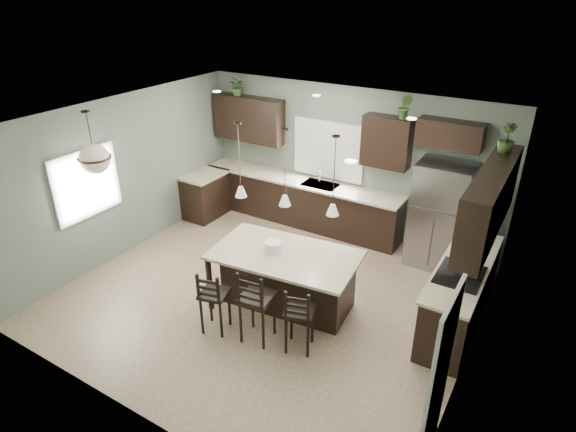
# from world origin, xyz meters

# --- Properties ---
(ground) EXTENTS (6.00, 6.00, 0.00)m
(ground) POSITION_xyz_m (0.00, 0.00, 0.00)
(ground) COLOR #9E8466
(ground) RESTS_ON ground
(pantry_door) EXTENTS (0.04, 0.82, 2.04)m
(pantry_door) POSITION_xyz_m (2.98, -1.55, 1.02)
(pantry_door) COLOR white
(pantry_door) RESTS_ON ground
(window_back) EXTENTS (1.35, 0.02, 1.00)m
(window_back) POSITION_xyz_m (-0.40, 2.73, 1.55)
(window_back) COLOR white
(window_back) RESTS_ON room_shell
(window_left) EXTENTS (0.02, 1.10, 1.00)m
(window_left) POSITION_xyz_m (-2.98, -0.80, 1.55)
(window_left) COLOR white
(window_left) RESTS_ON room_shell
(left_return_cabs) EXTENTS (0.60, 0.90, 0.90)m
(left_return_cabs) POSITION_xyz_m (-2.70, 1.70, 0.45)
(left_return_cabs) COLOR black
(left_return_cabs) RESTS_ON ground
(left_return_countertop) EXTENTS (0.66, 0.96, 0.04)m
(left_return_countertop) POSITION_xyz_m (-2.68, 1.70, 0.92)
(left_return_countertop) COLOR beige
(left_return_countertop) RESTS_ON left_return_cabs
(back_lower_cabs) EXTENTS (4.20, 0.60, 0.90)m
(back_lower_cabs) POSITION_xyz_m (-0.85, 2.45, 0.45)
(back_lower_cabs) COLOR black
(back_lower_cabs) RESTS_ON ground
(back_countertop) EXTENTS (4.20, 0.66, 0.04)m
(back_countertop) POSITION_xyz_m (-0.85, 2.43, 0.92)
(back_countertop) COLOR beige
(back_countertop) RESTS_ON back_lower_cabs
(sink_inset) EXTENTS (0.70, 0.45, 0.01)m
(sink_inset) POSITION_xyz_m (-0.40, 2.43, 0.94)
(sink_inset) COLOR gray
(sink_inset) RESTS_ON back_countertop
(faucet) EXTENTS (0.02, 0.02, 0.28)m
(faucet) POSITION_xyz_m (-0.40, 2.40, 1.08)
(faucet) COLOR silver
(faucet) RESTS_ON back_countertop
(back_upper_left) EXTENTS (1.55, 0.34, 0.90)m
(back_upper_left) POSITION_xyz_m (-2.15, 2.58, 1.95)
(back_upper_left) COLOR black
(back_upper_left) RESTS_ON room_shell
(back_upper_right) EXTENTS (0.85, 0.34, 0.90)m
(back_upper_right) POSITION_xyz_m (0.80, 2.58, 1.95)
(back_upper_right) COLOR black
(back_upper_right) RESTS_ON room_shell
(fridge_header) EXTENTS (1.05, 0.34, 0.45)m
(fridge_header) POSITION_xyz_m (1.85, 2.58, 2.25)
(fridge_header) COLOR black
(fridge_header) RESTS_ON room_shell
(right_lower_cabs) EXTENTS (0.60, 2.35, 0.90)m
(right_lower_cabs) POSITION_xyz_m (2.70, 0.87, 0.45)
(right_lower_cabs) COLOR black
(right_lower_cabs) RESTS_ON ground
(right_countertop) EXTENTS (0.66, 2.35, 0.04)m
(right_countertop) POSITION_xyz_m (2.68, 0.87, 0.92)
(right_countertop) COLOR beige
(right_countertop) RESTS_ON right_lower_cabs
(cooktop) EXTENTS (0.58, 0.75, 0.02)m
(cooktop) POSITION_xyz_m (2.68, 0.60, 0.94)
(cooktop) COLOR black
(cooktop) RESTS_ON right_countertop
(wall_oven_front) EXTENTS (0.01, 0.72, 0.60)m
(wall_oven_front) POSITION_xyz_m (2.40, 0.60, 0.45)
(wall_oven_front) COLOR gray
(wall_oven_front) RESTS_ON right_lower_cabs
(right_upper_cabs) EXTENTS (0.34, 2.35, 0.90)m
(right_upper_cabs) POSITION_xyz_m (2.83, 0.87, 1.95)
(right_upper_cabs) COLOR black
(right_upper_cabs) RESTS_ON room_shell
(microwave) EXTENTS (0.40, 0.75, 0.40)m
(microwave) POSITION_xyz_m (2.78, 0.60, 1.55)
(microwave) COLOR gray
(microwave) RESTS_ON right_upper_cabs
(refrigerator) EXTENTS (0.90, 0.74, 1.85)m
(refrigerator) POSITION_xyz_m (1.95, 2.32, 0.93)
(refrigerator) COLOR gray
(refrigerator) RESTS_ON ground
(kitchen_island) EXTENTS (2.23, 1.42, 0.92)m
(kitchen_island) POSITION_xyz_m (0.36, -0.12, 0.46)
(kitchen_island) COLOR black
(kitchen_island) RESTS_ON ground
(serving_dish) EXTENTS (0.24, 0.24, 0.14)m
(serving_dish) POSITION_xyz_m (0.16, -0.14, 0.99)
(serving_dish) COLOR white
(serving_dish) RESTS_ON kitchen_island
(bar_stool_left) EXTENTS (0.45, 0.45, 1.01)m
(bar_stool_left) POSITION_xyz_m (-0.19, -1.09, 0.50)
(bar_stool_left) COLOR black
(bar_stool_left) RESTS_ON ground
(bar_stool_center) EXTENTS (0.47, 0.47, 1.14)m
(bar_stool_center) POSITION_xyz_m (0.43, -0.94, 0.57)
(bar_stool_center) COLOR black
(bar_stool_center) RESTS_ON ground
(bar_stool_right) EXTENTS (0.47, 0.47, 1.01)m
(bar_stool_right) POSITION_xyz_m (1.02, -0.82, 0.51)
(bar_stool_right) COLOR black
(bar_stool_right) RESTS_ON ground
(pendant_left) EXTENTS (0.17, 0.17, 1.10)m
(pendant_left) POSITION_xyz_m (-0.33, -0.19, 2.25)
(pendant_left) COLOR white
(pendant_left) RESTS_ON room_shell
(pendant_center) EXTENTS (0.17, 0.17, 1.10)m
(pendant_center) POSITION_xyz_m (0.36, -0.12, 2.25)
(pendant_center) COLOR white
(pendant_center) RESTS_ON room_shell
(pendant_right) EXTENTS (0.17, 0.17, 1.10)m
(pendant_right) POSITION_xyz_m (1.06, -0.05, 2.25)
(pendant_right) COLOR white
(pendant_right) RESTS_ON room_shell
(chandelier) EXTENTS (0.50, 0.50, 0.98)m
(chandelier) POSITION_xyz_m (-2.60, -0.83, 2.31)
(chandelier) COLOR beige
(chandelier) RESTS_ON room_shell
(plant_back_left) EXTENTS (0.38, 0.34, 0.36)m
(plant_back_left) POSITION_xyz_m (-2.37, 2.55, 2.58)
(plant_back_left) COLOR #305224
(plant_back_left) RESTS_ON back_upper_left
(plant_back_right) EXTENTS (0.23, 0.19, 0.41)m
(plant_back_right) POSITION_xyz_m (1.07, 2.55, 2.61)
(plant_back_right) COLOR #3A5927
(plant_back_right) RESTS_ON back_upper_right
(plant_right_wall) EXTENTS (0.30, 0.30, 0.40)m
(plant_right_wall) POSITION_xyz_m (2.80, 1.60, 2.60)
(plant_right_wall) COLOR #2D4920
(plant_right_wall) RESTS_ON right_upper_cabs
(room_shell) EXTENTS (6.00, 6.00, 6.00)m
(room_shell) POSITION_xyz_m (0.00, 0.00, 1.70)
(room_shell) COLOR slate
(room_shell) RESTS_ON ground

